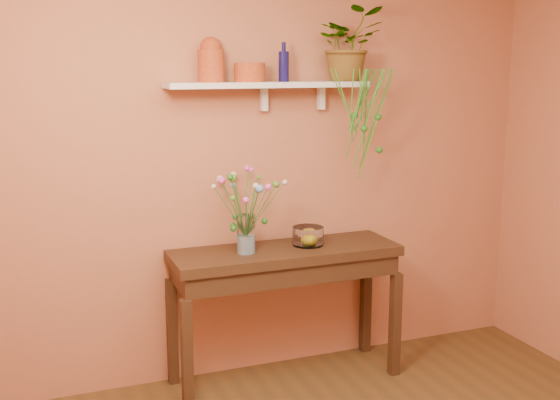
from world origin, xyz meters
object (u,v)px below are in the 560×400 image
spider_plant (349,44)px  bouquet (245,194)px  glass_bowl (308,237)px  sideboard (285,268)px  terracotta_jug (211,61)px  glass_vase (246,237)px  blue_bottle (284,66)px

spider_plant → bouquet: size_ratio=0.98×
glass_bowl → sideboard: bearing=-173.7°
terracotta_jug → glass_vase: bearing=-47.6°
spider_plant → glass_vase: (-0.74, -0.12, -1.18)m
sideboard → glass_vase: 0.35m
bouquet → glass_vase: bearing=-74.5°
sideboard → spider_plant: size_ratio=3.16×
terracotta_jug → spider_plant: size_ratio=0.58×
glass_bowl → terracotta_jug: bearing=166.8°
glass_vase → glass_bowl: (0.43, 0.03, -0.05)m
sideboard → bouquet: size_ratio=3.09×
terracotta_jug → glass_bowl: bearing=-13.2°
spider_plant → glass_bowl: (-0.31, -0.09, -1.22)m
blue_bottle → spider_plant: size_ratio=0.52×
sideboard → blue_bottle: size_ratio=6.08×
sideboard → glass_bowl: glass_bowl is taller
glass_vase → glass_bowl: bearing=4.3°
glass_bowl → blue_bottle: bearing=149.7°
sideboard → glass_bowl: 0.25m
glass_vase → bouquet: bearing=105.5°
spider_plant → bouquet: 1.18m
terracotta_jug → spider_plant: spider_plant is taller
sideboard → blue_bottle: 1.28m
blue_bottle → glass_bowl: 1.10m
blue_bottle → glass_bowl: blue_bottle is taller
sideboard → spider_plant: spider_plant is taller
sideboard → bouquet: (-0.27, -0.01, 0.50)m
blue_bottle → spider_plant: spider_plant is taller
blue_bottle → glass_vase: (-0.29, -0.11, -1.04)m
spider_plant → bouquet: (-0.75, -0.11, -0.91)m
blue_bottle → bouquet: bearing=-160.6°
terracotta_jug → bouquet: 0.84m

